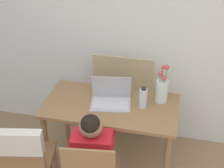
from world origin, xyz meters
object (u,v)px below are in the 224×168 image
Objects in this scene: chair_spare at (22,154)px; person_seated at (93,150)px; flower_vase at (162,89)px; water_bottle at (143,98)px; laptop at (111,97)px.

person_seated reaches higher than chair_spare.
person_seated is 0.81m from flower_vase.
person_seated reaches higher than water_bottle.
laptop is 1.94× the size of water_bottle.
water_bottle is (-0.15, -0.13, -0.03)m from flower_vase.
flower_vase reaches higher than chair_spare.
flower_vase is (0.99, 0.75, 0.28)m from chair_spare.
person_seated is 0.54m from laptop.
chair_spare is 2.33× the size of laptop.
flower_vase is 0.20m from water_bottle.
water_bottle is at bearing -155.19° from chair_spare.
flower_vase reaches higher than water_bottle.
laptop reaches higher than chair_spare.
person_seated is 0.62m from water_bottle.
water_bottle is at bearing -11.15° from laptop.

